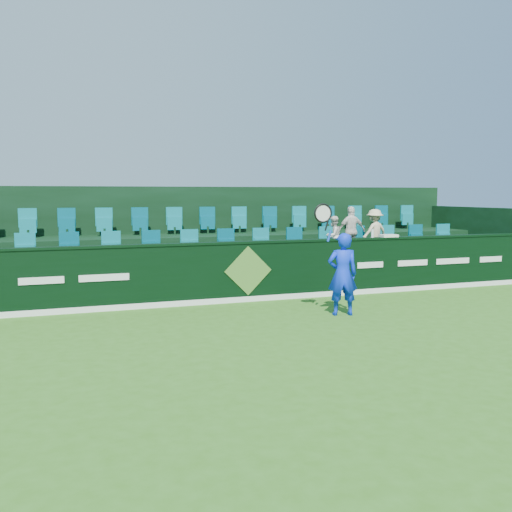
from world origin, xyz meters
name	(u,v)px	position (x,y,z in m)	size (l,w,h in m)	color
ground	(327,345)	(0.00, 0.00, 0.00)	(60.00, 60.00, 0.00)	#336A19
sponsor_hoarding	(247,271)	(0.00, 4.00, 0.67)	(16.00, 0.25, 1.35)	black
stand_tier_front	(232,277)	(0.00, 5.10, 0.40)	(16.00, 2.00, 0.80)	black
stand_tier_back	(211,258)	(0.00, 7.00, 0.65)	(16.00, 1.80, 1.30)	black
stand_rear	(207,236)	(0.00, 7.44, 1.22)	(16.00, 4.10, 2.60)	black
seat_row_front	(227,247)	(0.00, 5.50, 1.10)	(13.50, 0.50, 0.60)	#0D7780
seat_row_back	(208,223)	(0.00, 7.30, 1.60)	(13.50, 0.50, 0.60)	#0D7780
tennis_player	(342,273)	(1.31, 1.95, 0.84)	(1.06, 0.53, 2.27)	#0D2FE4
spectator_left	(333,236)	(2.74, 5.12, 1.32)	(0.50, 0.39, 1.03)	silver
spectator_middle	(351,231)	(3.26, 5.12, 1.44)	(0.75, 0.31, 1.28)	silver
spectator_right	(375,232)	(3.95, 5.12, 1.40)	(0.77, 0.44, 1.20)	beige
towel	(388,236)	(3.66, 4.00, 1.38)	(0.42, 0.27, 0.06)	white
drinks_bottle	(372,233)	(3.21, 4.00, 1.45)	(0.06, 0.06, 0.20)	white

